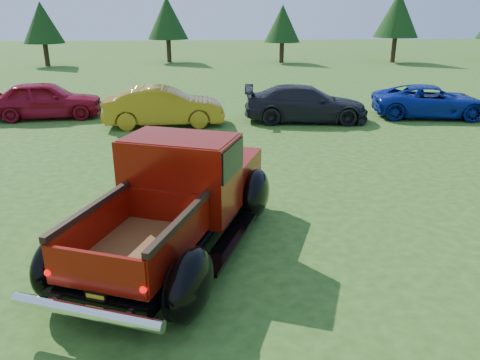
{
  "coord_description": "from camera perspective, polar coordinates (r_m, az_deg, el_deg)",
  "views": [
    {
      "loc": [
        -0.42,
        -8.19,
        4.01
      ],
      "look_at": [
        0.26,
        0.2,
        0.94
      ],
      "focal_mm": 35.0,
      "sensor_mm": 36.0,
      "label": 1
    }
  ],
  "objects": [
    {
      "name": "ground",
      "position": [
        9.13,
        -1.53,
        -6.02
      ],
      "size": [
        120.0,
        120.0,
        0.0
      ],
      "primitive_type": "plane",
      "color": "#2C4D16",
      "rests_on": "ground"
    },
    {
      "name": "tree_west",
      "position": [
        38.97,
        -22.98,
        17.24
      ],
      "size": [
        2.94,
        2.94,
        4.6
      ],
      "color": "#332114",
      "rests_on": "ground"
    },
    {
      "name": "tree_mid_left",
      "position": [
        39.28,
        -8.85,
        18.92
      ],
      "size": [
        3.2,
        3.2,
        5.0
      ],
      "color": "#332114",
      "rests_on": "ground"
    },
    {
      "name": "tree_mid_right",
      "position": [
        38.74,
        5.2,
        18.44
      ],
      "size": [
        2.82,
        2.82,
        4.4
      ],
      "color": "#332114",
      "rests_on": "ground"
    },
    {
      "name": "tree_east",
      "position": [
        40.72,
        18.65,
        18.58
      ],
      "size": [
        3.46,
        3.46,
        5.4
      ],
      "color": "#332114",
      "rests_on": "ground"
    },
    {
      "name": "pickup_truck",
      "position": [
        8.38,
        -7.05,
        -1.62
      ],
      "size": [
        3.97,
        5.67,
        1.98
      ],
      "rotation": [
        0.0,
        0.0,
        -0.37
      ],
      "color": "black",
      "rests_on": "ground"
    },
    {
      "name": "show_car_red",
      "position": [
        19.93,
        -22.6,
        9.03
      ],
      "size": [
        4.38,
        2.13,
        1.44
      ],
      "primitive_type": "imported",
      "rotation": [
        0.0,
        0.0,
        1.67
      ],
      "color": "maroon",
      "rests_on": "ground"
    },
    {
      "name": "show_car_yellow",
      "position": [
        17.4,
        -9.25,
        8.85
      ],
      "size": [
        4.38,
        1.72,
        1.42
      ],
      "primitive_type": "imported",
      "rotation": [
        0.0,
        0.0,
        1.62
      ],
      "color": "#A77A16",
      "rests_on": "ground"
    },
    {
      "name": "show_car_grey",
      "position": [
        18.07,
        8.03,
        9.21
      ],
      "size": [
        4.82,
        2.38,
        1.35
      ],
      "primitive_type": "imported",
      "rotation": [
        0.0,
        0.0,
        1.46
      ],
      "color": "black",
      "rests_on": "ground"
    },
    {
      "name": "show_car_blue",
      "position": [
        20.11,
        22.27,
        8.88
      ],
      "size": [
        4.75,
        2.75,
        1.24
      ],
      "primitive_type": "imported",
      "rotation": [
        0.0,
        0.0,
        1.41
      ],
      "color": "navy",
      "rests_on": "ground"
    }
  ]
}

